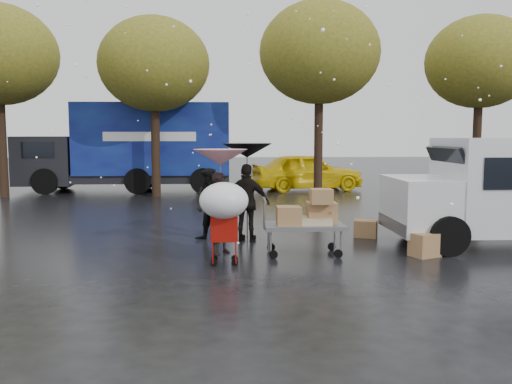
{
  "coord_description": "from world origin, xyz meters",
  "views": [
    {
      "loc": [
        -0.77,
        -10.02,
        2.27
      ],
      "look_at": [
        -0.25,
        1.0,
        1.1
      ],
      "focal_mm": 38.0,
      "sensor_mm": 36.0,
      "label": 1
    }
  ],
  "objects_px": {
    "person_black": "(247,202)",
    "vendor_cart": "(308,217)",
    "shopping_cart": "(224,205)",
    "person_pink": "(221,213)",
    "yellow_taxi": "(307,172)",
    "blue_truck": "(134,147)"
  },
  "relations": [
    {
      "from": "person_black",
      "to": "vendor_cart",
      "type": "height_order",
      "value": "person_black"
    },
    {
      "from": "person_black",
      "to": "shopping_cart",
      "type": "relative_size",
      "value": 1.13
    },
    {
      "from": "person_pink",
      "to": "yellow_taxi",
      "type": "relative_size",
      "value": 0.35
    },
    {
      "from": "vendor_cart",
      "to": "blue_truck",
      "type": "relative_size",
      "value": 0.18
    },
    {
      "from": "vendor_cart",
      "to": "shopping_cart",
      "type": "relative_size",
      "value": 1.04
    },
    {
      "from": "person_pink",
      "to": "shopping_cart",
      "type": "distance_m",
      "value": 1.04
    },
    {
      "from": "person_black",
      "to": "vendor_cart",
      "type": "distance_m",
      "value": 1.81
    },
    {
      "from": "person_pink",
      "to": "shopping_cart",
      "type": "height_order",
      "value": "person_pink"
    },
    {
      "from": "person_pink",
      "to": "yellow_taxi",
      "type": "xyz_separation_m",
      "value": [
        3.31,
        11.71,
        -0.01
      ]
    },
    {
      "from": "person_pink",
      "to": "person_black",
      "type": "xyz_separation_m",
      "value": [
        0.54,
        1.25,
        0.05
      ]
    },
    {
      "from": "person_black",
      "to": "shopping_cart",
      "type": "distance_m",
      "value": 2.31
    },
    {
      "from": "vendor_cart",
      "to": "person_pink",
      "type": "bearing_deg",
      "value": 174.1
    },
    {
      "from": "vendor_cart",
      "to": "shopping_cart",
      "type": "xyz_separation_m",
      "value": [
        -1.58,
        -0.83,
        0.34
      ]
    },
    {
      "from": "yellow_taxi",
      "to": "person_pink",
      "type": "bearing_deg",
      "value": 154.17
    },
    {
      "from": "vendor_cart",
      "to": "blue_truck",
      "type": "xyz_separation_m",
      "value": [
        -5.35,
        11.96,
        1.03
      ]
    },
    {
      "from": "shopping_cart",
      "to": "yellow_taxi",
      "type": "bearing_deg",
      "value": 75.71
    },
    {
      "from": "person_pink",
      "to": "blue_truck",
      "type": "distance_m",
      "value": 12.39
    },
    {
      "from": "person_black",
      "to": "shopping_cart",
      "type": "height_order",
      "value": "person_black"
    },
    {
      "from": "vendor_cart",
      "to": "shopping_cart",
      "type": "bearing_deg",
      "value": -152.32
    },
    {
      "from": "person_pink",
      "to": "vendor_cart",
      "type": "height_order",
      "value": "person_pink"
    },
    {
      "from": "blue_truck",
      "to": "yellow_taxi",
      "type": "bearing_deg",
      "value": -0.67
    },
    {
      "from": "person_pink",
      "to": "blue_truck",
      "type": "relative_size",
      "value": 0.19
    }
  ]
}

